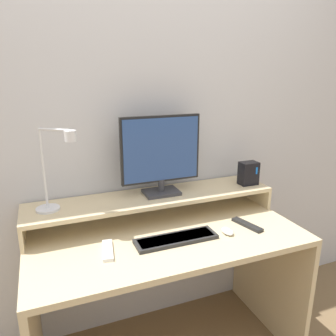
{
  "coord_description": "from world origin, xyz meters",
  "views": [
    {
      "loc": [
        -0.55,
        -1.06,
        1.57
      ],
      "look_at": [
        0.02,
        0.38,
        1.11
      ],
      "focal_mm": 35.0,
      "sensor_mm": 36.0,
      "label": 1
    }
  ],
  "objects": [
    {
      "name": "remote_secondary",
      "position": [
        0.43,
        0.26,
        0.78
      ],
      "size": [
        0.09,
        0.19,
        0.02
      ],
      "color": "black",
      "rests_on": "desk"
    },
    {
      "name": "router_dock",
      "position": [
        0.6,
        0.52,
        0.97
      ],
      "size": [
        0.11,
        0.08,
        0.14
      ],
      "color": "black",
      "rests_on": "monitor_shelf"
    },
    {
      "name": "mouse",
      "position": [
        0.29,
        0.23,
        0.78
      ],
      "size": [
        0.05,
        0.08,
        0.03
      ],
      "color": "white",
      "rests_on": "desk"
    },
    {
      "name": "monitor_shelf",
      "position": [
        0.0,
        0.55,
        0.89
      ],
      "size": [
        1.38,
        0.29,
        0.13
      ],
      "color": "beige",
      "rests_on": "desk"
    },
    {
      "name": "monitor",
      "position": [
        0.05,
        0.56,
        1.14
      ],
      "size": [
        0.45,
        0.14,
        0.44
      ],
      "color": "#38383D",
      "rests_on": "monitor_shelf"
    },
    {
      "name": "remote_control",
      "position": [
        -0.32,
        0.28,
        0.78
      ],
      "size": [
        0.07,
        0.18,
        0.02
      ],
      "color": "white",
      "rests_on": "desk"
    },
    {
      "name": "keyboard",
      "position": [
        0.02,
        0.26,
        0.78
      ],
      "size": [
        0.41,
        0.12,
        0.02
      ],
      "color": "#282828",
      "rests_on": "desk"
    },
    {
      "name": "desk",
      "position": [
        0.0,
        0.35,
        0.56
      ],
      "size": [
        1.38,
        0.69,
        0.77
      ],
      "color": "beige",
      "rests_on": "ground_plane"
    },
    {
      "name": "wall_back",
      "position": [
        0.0,
        0.73,
        1.25
      ],
      "size": [
        6.0,
        0.05,
        2.5
      ],
      "color": "silver",
      "rests_on": "ground_plane"
    },
    {
      "name": "desk_lamp",
      "position": [
        -0.5,
        0.52,
        1.11
      ],
      "size": [
        0.21,
        0.18,
        0.41
      ],
      "color": "silver",
      "rests_on": "monitor_shelf"
    }
  ]
}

